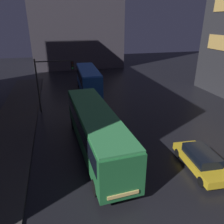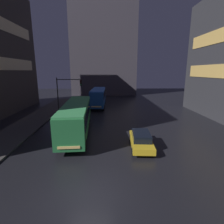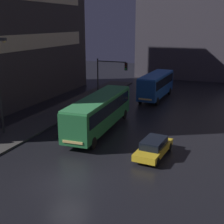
# 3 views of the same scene
# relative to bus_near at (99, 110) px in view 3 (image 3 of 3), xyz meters

# --- Properties ---
(ground_plane) EXTENTS (120.00, 120.00, 0.00)m
(ground_plane) POSITION_rel_bus_near_xyz_m (2.24, -10.01, -2.04)
(ground_plane) COLOR black
(sidewalk_left) EXTENTS (4.00, 48.00, 0.15)m
(sidewalk_left) POSITION_rel_bus_near_xyz_m (-6.76, -0.01, -1.97)
(sidewalk_left) COLOR #3D3A38
(sidewalk_left) RESTS_ON ground
(bus_near) EXTENTS (3.09, 11.74, 3.31)m
(bus_near) POSITION_rel_bus_near_xyz_m (0.00, 0.00, 0.00)
(bus_near) COLOR #236B38
(bus_near) RESTS_ON ground
(bus_far) EXTENTS (2.70, 9.37, 3.38)m
(bus_far) POSITION_rel_bus_near_xyz_m (1.70, 14.60, 0.04)
(bus_far) COLOR #194793
(bus_far) RESTS_ON ground
(car_taxi) EXTENTS (2.10, 4.65, 1.39)m
(car_taxi) POSITION_rel_bus_near_xyz_m (6.29, -3.84, -1.32)
(car_taxi) COLOR gold
(car_taxi) RESTS_ON ground
(traffic_light_main) EXTENTS (3.94, 0.35, 5.71)m
(traffic_light_main) POSITION_rel_bus_near_xyz_m (-2.98, 9.27, 1.90)
(traffic_light_main) COLOR #2D2D2D
(traffic_light_main) RESTS_ON ground
(street_lamp_sidewalk) EXTENTS (1.25, 0.36, 8.59)m
(street_lamp_sidewalk) POSITION_rel_bus_near_xyz_m (-7.54, -4.30, 3.70)
(street_lamp_sidewalk) COLOR #2D2D2D
(street_lamp_sidewalk) RESTS_ON sidewalk_left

